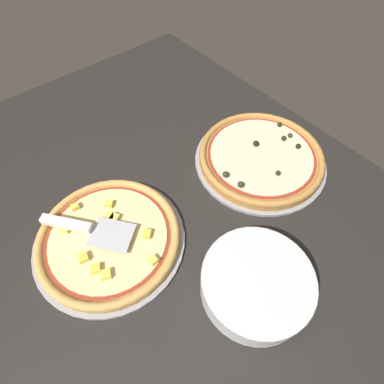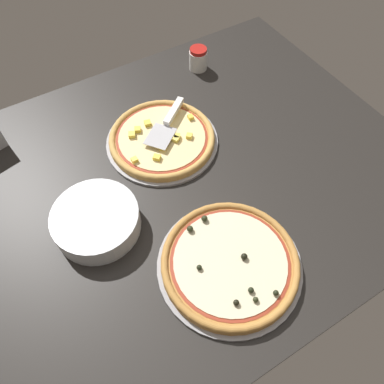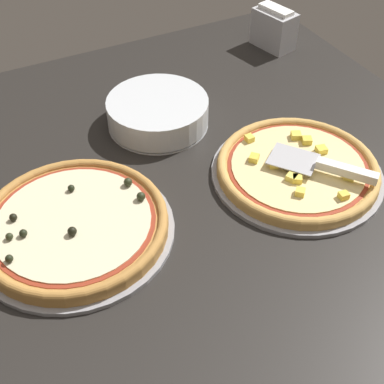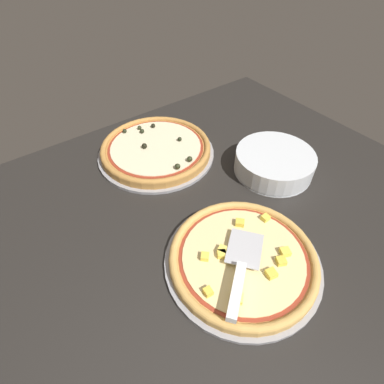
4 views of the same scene
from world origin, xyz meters
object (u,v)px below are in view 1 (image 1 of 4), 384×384
Objects in this scene: serving_spatula at (78,226)px; pizza_front at (109,238)px; plate_stack at (256,283)px; pizza_back at (261,156)px.

pizza_front is at bearing 36.64° from serving_spatula.
pizza_front is at bearing -148.51° from plate_stack.
serving_spatula is 44.74cm from plate_stack.
pizza_front is at bearing -96.78° from pizza_back.
pizza_front is 37.29cm from plate_stack.
plate_stack reaches higher than pizza_front.
pizza_back is at bearing 77.59° from serving_spatula.
plate_stack is (37.77, 23.93, -1.54)cm from serving_spatula.
pizza_back is (5.90, 49.59, 0.42)cm from pizza_front.
pizza_back is 39.72cm from plate_stack.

